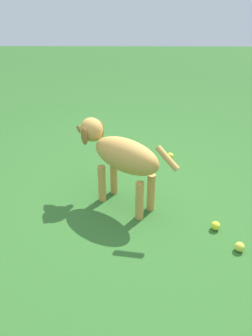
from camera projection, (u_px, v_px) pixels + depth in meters
The scene contains 6 objects.
ground at pixel (130, 201), 2.80m from camera, with size 14.00×14.00×0.00m, color #2D6026.
dog at pixel (120, 155), 2.58m from camera, with size 0.65×0.79×0.65m.
tennis_ball_0 at pixel (150, 158), 3.39m from camera, with size 0.07×0.07×0.07m, color #CFDE34.
tennis_ball_1 at pixel (215, 226), 2.47m from camera, with size 0.07×0.07×0.07m, color yellow.
tennis_ball_2 at pixel (240, 247), 2.28m from camera, with size 0.07×0.07×0.07m, color #CDD641.
tennis_ball_3 at pixel (170, 156), 3.43m from camera, with size 0.07×0.07×0.07m, color yellow.
Camera 1 is at (2.31, -0.01, 1.61)m, focal length 36.64 mm.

